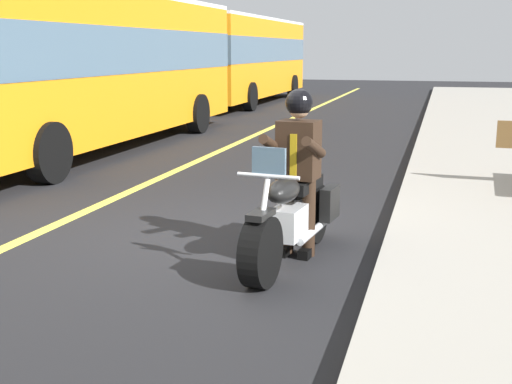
{
  "coord_description": "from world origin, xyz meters",
  "views": [
    {
      "loc": [
        6.9,
        2.52,
        2.13
      ],
      "look_at": [
        0.76,
        0.8,
        0.75
      ],
      "focal_mm": 46.43,
      "sensor_mm": 36.0,
      "label": 1
    }
  ],
  "objects_px": {
    "motorcycle_main": "(292,217)",
    "bus_near": "(244,56)",
    "bus_far": "(90,61)",
    "rider_main": "(298,158)"
  },
  "relations": [
    {
      "from": "rider_main",
      "to": "bus_near",
      "type": "xyz_separation_m",
      "value": [
        -18.97,
        -6.3,
        0.84
      ]
    },
    {
      "from": "bus_near",
      "to": "motorcycle_main",
      "type": "bearing_deg",
      "value": 18.15
    },
    {
      "from": "motorcycle_main",
      "to": "bus_near",
      "type": "relative_size",
      "value": 0.2
    },
    {
      "from": "bus_far",
      "to": "motorcycle_main",
      "type": "bearing_deg",
      "value": 42.3
    },
    {
      "from": "motorcycle_main",
      "to": "rider_main",
      "type": "bearing_deg",
      "value": 174.51
    },
    {
      "from": "rider_main",
      "to": "bus_far",
      "type": "height_order",
      "value": "bus_far"
    },
    {
      "from": "motorcycle_main",
      "to": "bus_far",
      "type": "bearing_deg",
      "value": -137.7
    },
    {
      "from": "rider_main",
      "to": "bus_far",
      "type": "relative_size",
      "value": 0.16
    },
    {
      "from": "bus_near",
      "to": "bus_far",
      "type": "height_order",
      "value": "same"
    },
    {
      "from": "motorcycle_main",
      "to": "bus_far",
      "type": "distance_m",
      "value": 8.8
    }
  ]
}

